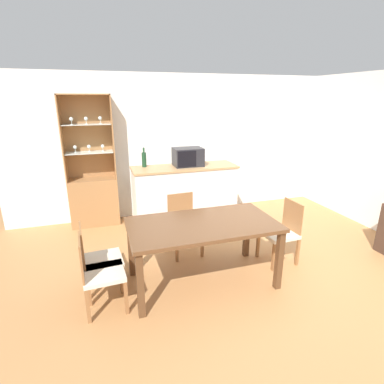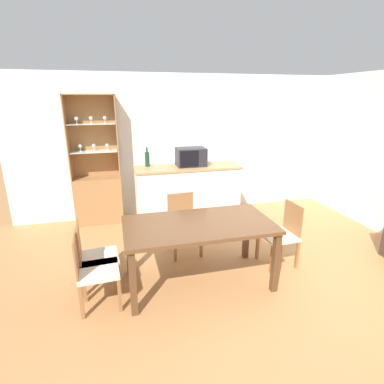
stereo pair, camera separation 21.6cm
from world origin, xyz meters
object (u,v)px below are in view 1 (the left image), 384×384
Objects in this scene: display_cabinet at (93,190)px; dining_table at (203,230)px; microwave at (188,157)px; dining_chair_head_far at (184,224)px; dining_chair_side_left_near at (99,273)px; wine_bottle at (144,159)px; dining_chair_side_left_far at (99,260)px; dining_chair_side_right_far at (282,232)px.

dining_table is at bearing -61.44° from display_cabinet.
microwave reaches higher than dining_table.
microwave reaches higher than dining_chair_head_far.
wine_bottle reaches higher than dining_chair_side_left_near.
display_cabinet is 2.53m from dining_table.
dining_chair_side_left_near is at bearing -4.48° from dining_chair_side_left_far.
dining_chair_side_left_far is (-1.17, -0.64, 0.00)m from dining_chair_head_far.
dining_chair_side_left_far is at bearing -115.06° from wine_bottle.
dining_chair_side_left_far is (-1.17, 0.13, -0.26)m from dining_table.
display_cabinet is 1.89m from dining_chair_head_far.
dining_chair_side_right_far is 1.75× the size of microwave.
dining_chair_side_left_near is 1.00× the size of dining_chair_side_right_far.
dining_chair_head_far is (1.20, -1.44, -0.19)m from display_cabinet.
microwave is (1.56, -0.48, 0.58)m from display_cabinet.
dining_chair_side_right_far is (2.35, 0.01, 0.00)m from dining_chair_side_left_far.
dining_chair_side_left_near is at bearing -112.01° from wine_bottle.
dining_chair_side_left_near is at bearing -173.23° from dining_table.
dining_chair_side_left_near is 2.63× the size of wine_bottle.
display_cabinet reaches higher than dining_chair_side_left_far.
microwave is at bearing 78.58° from dining_table.
wine_bottle is (-0.36, 1.09, 0.75)m from dining_chair_head_far.
dining_table is 0.82m from dining_chair_head_far.
dining_chair_head_far and dining_chair_side_right_far have the same top height.
microwave is at bearing -113.45° from dining_chair_head_far.
dining_chair_head_far is at bearing 90.19° from dining_table.
dining_table is at bearing 93.71° from dining_chair_side_left_near.
wine_bottle is (-0.36, 1.87, 0.49)m from dining_table.
microwave is (1.53, 1.61, 0.77)m from dining_chair_side_left_far.
wine_bottle is at bearing -22.29° from display_cabinet.
dining_chair_side_left_near is (0.03, -2.36, -0.19)m from display_cabinet.
dining_chair_side_right_far is (2.38, -2.08, -0.19)m from display_cabinet.
display_cabinet reaches higher than microwave.
dining_chair_head_far is 1.37m from wine_bottle.
dining_chair_side_right_far is at bearing -62.83° from microwave.
dining_chair_side_left_far is (0.03, -2.08, -0.19)m from display_cabinet.
dining_chair_side_right_far is (1.17, 0.14, -0.26)m from dining_table.
display_cabinet is at bearing 46.41° from dining_chair_side_right_far.
microwave is at bearing 24.71° from dining_chair_side_right_far.
dining_table is at bearing -101.42° from microwave.
dining_chair_side_right_far is 2.43m from wine_bottle.
display_cabinet is at bearing -53.37° from dining_chair_head_far.
dining_chair_side_right_far is at bearing 93.69° from dining_chair_side_left_near.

